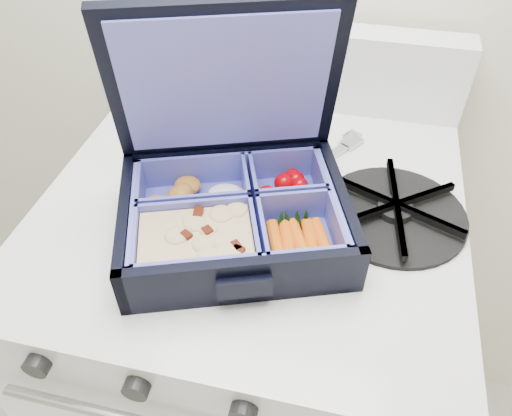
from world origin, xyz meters
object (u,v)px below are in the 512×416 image
(burner_grate, at_px, (395,208))
(bento_box, at_px, (235,217))
(stove, at_px, (255,354))
(fork, at_px, (308,171))

(burner_grate, bearing_deg, bento_box, -157.44)
(stove, xyz_separation_m, bento_box, (-0.00, -0.08, 0.43))
(bento_box, relative_size, fork, 1.27)
(burner_grate, xyz_separation_m, fork, (-0.12, 0.06, -0.01))
(stove, bearing_deg, burner_grate, -0.58)
(fork, bearing_deg, bento_box, -83.66)
(stove, distance_m, bento_box, 0.44)
(stove, relative_size, fork, 4.00)
(stove, height_order, burner_grate, burner_grate)
(stove, xyz_separation_m, fork, (0.06, 0.06, 0.41))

